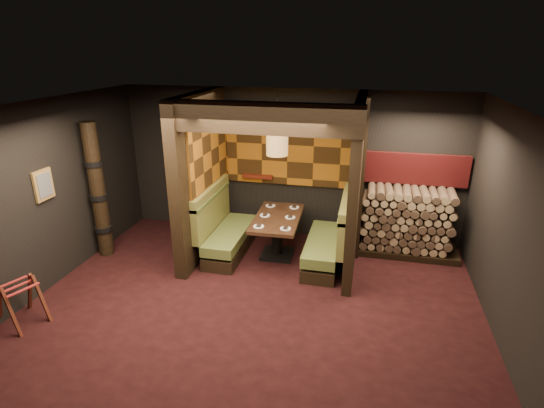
{
  "coord_description": "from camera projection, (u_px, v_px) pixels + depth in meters",
  "views": [
    {
      "loc": [
        1.46,
        -4.97,
        3.58
      ],
      "look_at": [
        0.0,
        1.3,
        1.15
      ],
      "focal_mm": 28.0,
      "sensor_mm": 36.0,
      "label": 1
    }
  ],
  "objects": [
    {
      "name": "partition_left",
      "position": [
        201.0,
        176.0,
        7.39
      ],
      "size": [
        0.2,
        2.2,
        2.85
      ],
      "primitive_type": "cube",
      "color": "black",
      "rests_on": "floor"
    },
    {
      "name": "header_beam",
      "position": [
        260.0,
        118.0,
        5.82
      ],
      "size": [
        2.85,
        0.18,
        0.44
      ],
      "primitive_type": "cube",
      "color": "black",
      "rests_on": "partition_left"
    },
    {
      "name": "mosaic_header",
      "position": [
        415.0,
        169.0,
        7.53
      ],
      "size": [
        1.83,
        0.1,
        0.56
      ],
      "primitive_type": "cube",
      "color": "maroon",
      "rests_on": "wall_back"
    },
    {
      "name": "lacquer_shelf",
      "position": [
        258.0,
        176.0,
        8.23
      ],
      "size": [
        0.6,
        0.12,
        0.07
      ],
      "primitive_type": "cube",
      "color": "#5C1B0F",
      "rests_on": "wall_back"
    },
    {
      "name": "place_settings",
      "position": [
        277.0,
        216.0,
        7.4
      ],
      "size": [
        0.66,
        1.18,
        0.03
      ],
      "color": "white",
      "rests_on": "dining_table"
    },
    {
      "name": "tapa_back_panel",
      "position": [
        288.0,
        145.0,
        7.94
      ],
      "size": [
        2.4,
        0.06,
        1.55
      ],
      "primitive_type": "cube",
      "color": "#9C5813",
      "rests_on": "wall_back"
    },
    {
      "name": "ceiling",
      "position": [
        248.0,
        108.0,
        5.09
      ],
      "size": [
        6.5,
        5.5,
        0.02
      ],
      "primitive_type": "cube",
      "color": "black",
      "rests_on": "ground"
    },
    {
      "name": "wall_back",
      "position": [
        289.0,
        164.0,
        8.12
      ],
      "size": [
        6.5,
        0.02,
        2.85
      ],
      "primitive_type": "cube",
      "color": "black",
      "rests_on": "ground"
    },
    {
      "name": "pendant_lamp",
      "position": [
        277.0,
        141.0,
        6.89
      ],
      "size": [
        0.36,
        0.36,
        0.98
      ],
      "color": "olive",
      "rests_on": "ceiling"
    },
    {
      "name": "floor",
      "position": [
        252.0,
        310.0,
        6.11
      ],
      "size": [
        6.5,
        5.5,
        0.02
      ],
      "primitive_type": "cube",
      "color": "black",
      "rests_on": "ground"
    },
    {
      "name": "totem_column",
      "position": [
        98.0,
        192.0,
        7.33
      ],
      "size": [
        0.31,
        0.31,
        2.4
      ],
      "color": "black",
      "rests_on": "floor"
    },
    {
      "name": "wall_left",
      "position": [
        39.0,
        199.0,
        6.29
      ],
      "size": [
        0.02,
        5.5,
        2.85
      ],
      "primitive_type": "cube",
      "color": "black",
      "rests_on": "ground"
    },
    {
      "name": "dining_table",
      "position": [
        277.0,
        229.0,
        7.49
      ],
      "size": [
        0.82,
        1.46,
        0.76
      ],
      "color": "black",
      "rests_on": "floor"
    },
    {
      "name": "luggage_rack",
      "position": [
        21.0,
        300.0,
        5.73
      ],
      "size": [
        0.74,
        0.64,
        0.68
      ],
      "color": "#4A1C10",
      "rests_on": "floor"
    },
    {
      "name": "wall_right",
      "position": [
        520.0,
        243.0,
        4.91
      ],
      "size": [
        0.02,
        5.5,
        2.85
      ],
      "primitive_type": "cube",
      "color": "black",
      "rests_on": "ground"
    },
    {
      "name": "partition_right",
      "position": [
        356.0,
        186.0,
        6.87
      ],
      "size": [
        0.15,
        2.1,
        2.85
      ],
      "primitive_type": "cube",
      "color": "black",
      "rests_on": "floor"
    },
    {
      "name": "wall_front",
      "position": [
        146.0,
        360.0,
        3.09
      ],
      "size": [
        6.5,
        0.02,
        2.85
      ],
      "primitive_type": "cube",
      "color": "black",
      "rests_on": "ground"
    },
    {
      "name": "bay_front_post",
      "position": [
        362.0,
        182.0,
        7.09
      ],
      "size": [
        0.08,
        0.08,
        2.85
      ],
      "primitive_type": "cube",
      "color": "black",
      "rests_on": "floor"
    },
    {
      "name": "booth_bench_right",
      "position": [
        329.0,
        242.0,
        7.27
      ],
      "size": [
        0.68,
        1.6,
        1.14
      ],
      "color": "black",
      "rests_on": "floor"
    },
    {
      "name": "firewood_stack",
      "position": [
        410.0,
        222.0,
        7.55
      ],
      "size": [
        1.73,
        0.7,
        1.22
      ],
      "color": "black",
      "rests_on": "floor"
    },
    {
      "name": "booth_bench_left",
      "position": [
        225.0,
        232.0,
        7.67
      ],
      "size": [
        0.68,
        1.6,
        1.14
      ],
      "color": "black",
      "rests_on": "floor"
    },
    {
      "name": "framed_picture",
      "position": [
        43.0,
        185.0,
        6.3
      ],
      "size": [
        0.05,
        0.36,
        0.46
      ],
      "color": "olive",
      "rests_on": "wall_left"
    },
    {
      "name": "tapa_side_panel",
      "position": [
        210.0,
        150.0,
        7.37
      ],
      "size": [
        0.04,
        1.85,
        1.45
      ],
      "primitive_type": "cube",
      "color": "#9C5813",
      "rests_on": "partition_left"
    }
  ]
}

